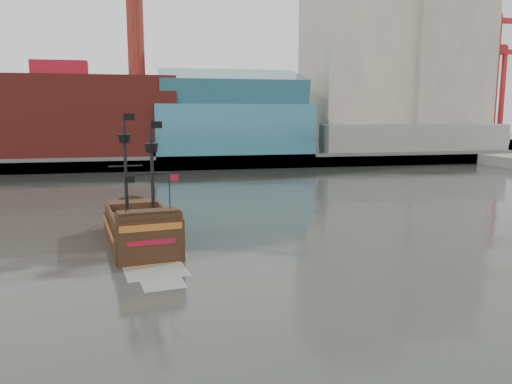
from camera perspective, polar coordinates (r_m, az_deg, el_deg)
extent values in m
plane|color=#252723|center=(31.18, -0.28, -10.46)|extent=(400.00, 400.00, 0.00)
cube|color=slate|center=(121.29, -9.17, 4.50)|extent=(220.00, 60.00, 2.00)
cube|color=#4C4C49|center=(91.93, -8.23, 3.28)|extent=(220.00, 1.00, 2.60)
cube|color=maroon|center=(102.05, -21.25, 7.94)|extent=(42.00, 18.00, 15.00)
cube|color=#2D6679|center=(100.12, -2.84, 7.10)|extent=(30.00, 16.00, 10.00)
cube|color=#B0AA92|center=(118.98, 11.27, 15.94)|extent=(20.00, 22.00, 46.00)
cube|color=#A19A87|center=(123.21, 19.90, 13.47)|extent=(18.00, 18.00, 38.00)
cube|color=#B0AA92|center=(138.78, 12.39, 16.14)|extent=(24.00, 20.00, 52.00)
cube|color=slate|center=(109.20, 17.73, 5.79)|extent=(40.00, 6.00, 6.00)
cylinder|color=maroon|center=(104.29, -13.66, 18.53)|extent=(3.20, 3.20, 22.00)
cube|color=#2D6679|center=(100.16, -2.87, 11.68)|extent=(28.00, 14.94, 8.78)
cube|color=slate|center=(139.17, 25.25, 5.36)|extent=(4.00, 4.00, 3.00)
cylinder|color=#AA1C21|center=(139.21, 25.66, 11.31)|extent=(1.40, 1.40, 32.00)
cube|color=#AA1C21|center=(139.05, 25.07, 17.59)|extent=(5.00, 2.50, 2.50)
cube|color=slate|center=(153.18, 25.99, 5.57)|extent=(4.00, 4.00, 3.00)
cylinder|color=#AA1C21|center=(153.09, 26.29, 9.86)|extent=(1.40, 1.40, 26.00)
cube|color=#AA1C21|center=(152.10, 25.70, 14.46)|extent=(5.00, 2.50, 2.50)
cube|color=black|center=(41.06, -13.10, -5.05)|extent=(6.43, 12.00, 2.47)
cube|color=brown|center=(40.75, -13.17, -3.17)|extent=(5.79, 10.80, 0.29)
cube|color=black|center=(45.14, -13.96, -1.59)|extent=(4.34, 2.87, 0.95)
cube|color=black|center=(35.81, -12.15, -3.65)|extent=(4.70, 2.19, 1.71)
cube|color=black|center=(35.34, -11.85, -6.36)|extent=(4.64, 0.94, 3.80)
cube|color=#A3591F|center=(34.84, -11.89, -4.00)|extent=(4.24, 0.72, 0.48)
cube|color=maroon|center=(35.09, -11.84, -5.66)|extent=(3.30, 0.58, 0.38)
cylinder|color=black|center=(41.45, -14.67, 2.37)|extent=(0.30, 0.30, 7.42)
cylinder|color=black|center=(38.60, -11.76, 1.58)|extent=(0.30, 0.30, 6.85)
cone|color=black|center=(41.24, -14.81, 5.92)|extent=(1.19, 1.19, 0.67)
cone|color=black|center=(38.38, -11.87, 4.96)|extent=(1.19, 1.19, 0.67)
cube|color=black|center=(41.24, -14.31, 8.32)|extent=(0.85, 0.16, 0.52)
cube|color=black|center=(38.37, -11.31, 7.53)|extent=(0.85, 0.16, 0.52)
cube|color=gray|center=(34.15, -11.36, -8.87)|extent=(4.52, 4.00, 0.02)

